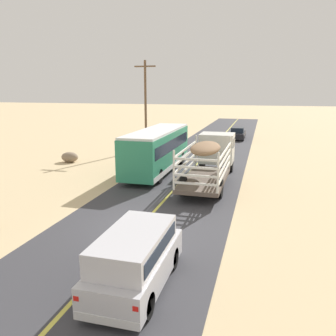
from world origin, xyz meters
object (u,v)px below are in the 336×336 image
at_px(suv_near, 135,257).
at_px(power_pole_mid, 146,103).
at_px(boulder_far_horizon, 70,157).
at_px(car_far, 238,134).
at_px(boulder_near_shoulder, 157,138).
at_px(livestock_truck, 213,153).
at_px(bus, 157,149).

xyz_separation_m(suv_near, power_pole_mid, (-8.07, 24.63, 3.70)).
relative_size(suv_near, boulder_far_horizon, 3.09).
relative_size(car_far, power_pole_mid, 0.49).
relative_size(car_far, boulder_near_shoulder, 4.82).
xyz_separation_m(suv_near, car_far, (0.54, 34.83, -0.40)).
bearing_deg(boulder_far_horizon, car_far, 54.25).
height_order(suv_near, livestock_truck, livestock_truck).
xyz_separation_m(livestock_truck, power_pole_mid, (-8.38, 9.99, 2.99)).
xyz_separation_m(bus, power_pole_mid, (-4.06, 9.19, 3.04)).
bearing_deg(livestock_truck, car_far, 89.33).
height_order(bus, boulder_far_horizon, bus).
distance_m(bus, power_pole_mid, 10.50).
relative_size(power_pole_mid, boulder_near_shoulder, 9.83).
bearing_deg(boulder_far_horizon, livestock_truck, -9.87).
height_order(livestock_truck, boulder_far_horizon, livestock_truck).
bearing_deg(boulder_far_horizon, boulder_near_shoulder, 75.04).
height_order(suv_near, bus, bus).
bearing_deg(suv_near, bus, 104.58).
xyz_separation_m(car_far, power_pole_mid, (-8.61, -10.19, 4.09)).
xyz_separation_m(bus, car_far, (4.56, 19.39, -1.05)).
bearing_deg(bus, livestock_truck, -10.37).
bearing_deg(bus, boulder_far_horizon, 170.39).
bearing_deg(suv_near, livestock_truck, 88.80).
distance_m(power_pole_mid, boulder_near_shoulder, 7.55).
relative_size(suv_near, power_pole_mid, 0.51).
distance_m(suv_near, car_far, 34.83).
xyz_separation_m(suv_near, boulder_far_horizon, (-12.40, 16.86, -0.65)).
xyz_separation_m(bus, boulder_far_horizon, (-8.38, 1.42, -1.31)).
distance_m(suv_near, bus, 15.97).
height_order(car_far, boulder_near_shoulder, car_far).
distance_m(car_far, boulder_far_horizon, 22.15).
bearing_deg(boulder_near_shoulder, livestock_truck, -60.66).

